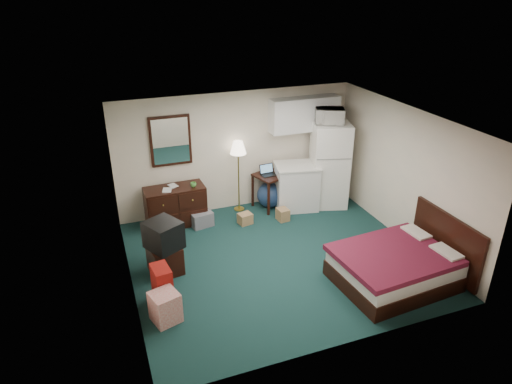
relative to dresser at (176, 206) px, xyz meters
name	(u,v)px	position (x,y,z in m)	size (l,w,h in m)	color
floor	(277,258)	(1.41, -1.89, -0.40)	(5.00, 4.50, 0.01)	#0F2F30
ceiling	(280,122)	(1.41, -1.89, 2.10)	(5.00, 4.50, 0.01)	beige
walls	(279,195)	(1.41, -1.89, 0.85)	(5.01, 4.51, 2.50)	beige
mirror	(170,141)	(0.06, 0.33, 1.25)	(0.80, 0.06, 1.00)	white
upper_cabinets	(305,114)	(2.86, 0.19, 1.55)	(1.50, 0.35, 0.70)	silver
headboard	(446,242)	(3.87, -3.20, 0.15)	(0.06, 1.56, 1.00)	black
dresser	(176,206)	(0.00, 0.00, 0.00)	(1.17, 0.53, 0.80)	black
floor_lamp	(239,176)	(1.39, 0.16, 0.37)	(0.33, 0.33, 1.53)	gold
desk	(270,191)	(2.05, 0.04, -0.02)	(0.60, 0.60, 0.76)	black
exercise_ball	(270,195)	(2.05, 0.07, -0.13)	(0.55, 0.55, 0.55)	navy
kitchen_counter	(296,187)	(2.57, -0.17, 0.07)	(0.87, 0.66, 0.95)	silver
fridge	(329,165)	(3.30, -0.23, 0.51)	(0.75, 0.75, 1.82)	white
bed	(394,268)	(2.89, -3.20, -0.11)	(1.78, 1.39, 0.57)	maroon
tv_stand	(165,259)	(-0.51, -1.59, -0.16)	(0.49, 0.53, 0.49)	black
suitcase	(162,285)	(-0.69, -2.41, -0.08)	(0.24, 0.39, 0.64)	maroon
retail_box	(165,307)	(-0.73, -2.81, -0.17)	(0.37, 0.37, 0.47)	white
file_bin	(201,219)	(0.45, -0.25, -0.25)	(0.42, 0.32, 0.29)	slate
cardboard_box_a	(245,219)	(1.30, -0.48, -0.29)	(0.26, 0.22, 0.22)	olive
cardboard_box_b	(283,214)	(2.07, -0.61, -0.27)	(0.21, 0.25, 0.25)	olive
laptop	(269,171)	(2.01, 0.02, 0.46)	(0.31, 0.25, 0.21)	black
crt_tv	(163,235)	(-0.50, -1.61, 0.32)	(0.50, 0.54, 0.47)	black
microwave	(330,114)	(3.22, -0.22, 1.62)	(0.57, 0.32, 0.39)	white
book_a	(162,185)	(-0.23, -0.07, 0.52)	(0.17, 0.02, 0.23)	olive
book_b	(169,182)	(-0.08, 0.05, 0.50)	(0.15, 0.02, 0.21)	olive
mug	(193,184)	(0.37, -0.09, 0.46)	(0.12, 0.09, 0.12)	#4C9C40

